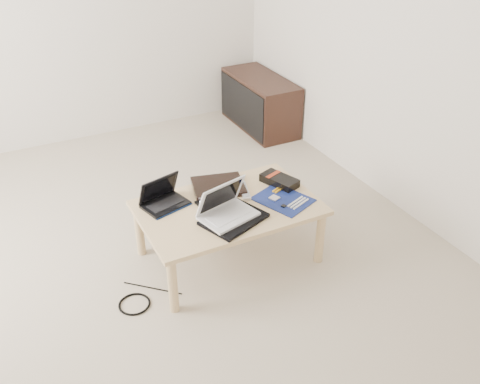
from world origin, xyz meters
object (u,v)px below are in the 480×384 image
coffee_table (229,212)px  gpu_box (279,181)px  media_cabinet (259,103)px  white_laptop (226,209)px  netbook (163,199)px

coffee_table → gpu_box: (0.42, 0.09, 0.08)m
media_cabinet → gpu_box: size_ratio=3.23×
media_cabinet → white_laptop: 2.24m
netbook → media_cabinet: bearing=45.0°
coffee_table → media_cabinet: size_ratio=1.22×
media_cabinet → white_laptop: bearing=-124.2°
netbook → white_laptop: 0.42m
media_cabinet → white_laptop: white_laptop is taller
coffee_table → media_cabinet: media_cabinet is taller
media_cabinet → gpu_box: 1.82m
gpu_box → coffee_table: bearing=-168.4°
gpu_box → white_laptop: bearing=-157.7°
white_laptop → coffee_table: bearing=57.8°
netbook → gpu_box: (0.77, -0.11, -0.01)m
coffee_table → white_laptop: size_ratio=2.99×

